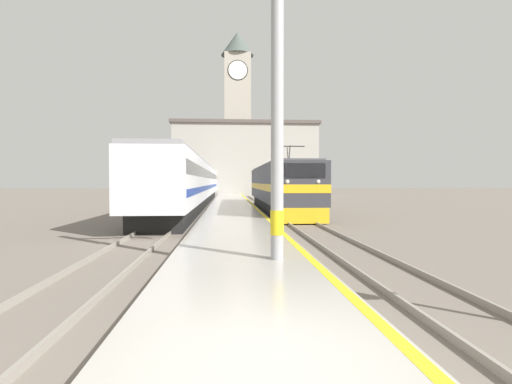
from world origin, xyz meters
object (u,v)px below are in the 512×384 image
(catenary_mast, at_px, (281,104))
(clock_tower, at_px, (237,108))
(passenger_train, at_px, (199,183))
(locomotive_train, at_px, (279,187))

(catenary_mast, distance_m, clock_tower, 64.28)
(passenger_train, height_order, catenary_mast, catenary_mast)
(locomotive_train, height_order, clock_tower, clock_tower)
(locomotive_train, relative_size, clock_tower, 0.66)
(locomotive_train, xyz_separation_m, catenary_mast, (-2.54, -20.02, 2.31))
(passenger_train, distance_m, catenary_mast, 33.88)
(catenary_mast, bearing_deg, clock_tower, 89.53)
(clock_tower, bearing_deg, passenger_train, -99.41)
(catenary_mast, height_order, clock_tower, clock_tower)
(locomotive_train, distance_m, passenger_train, 15.20)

